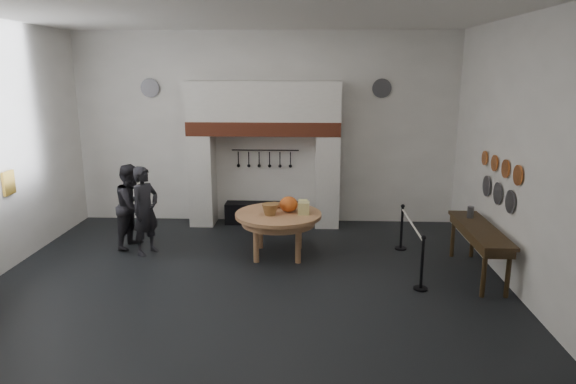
{
  "coord_description": "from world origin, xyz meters",
  "views": [
    {
      "loc": [
        1.08,
        -8.14,
        3.64
      ],
      "look_at": [
        0.66,
        1.35,
        1.35
      ],
      "focal_mm": 32.0,
      "sensor_mm": 36.0,
      "label": 1
    }
  ],
  "objects_px": {
    "iron_range": "(265,213)",
    "visitor_far": "(132,206)",
    "work_table": "(278,215)",
    "side_table": "(480,229)",
    "barrier_post_near": "(422,264)",
    "barrier_post_far": "(402,228)",
    "visitor_near": "(145,211)"
  },
  "relations": [
    {
      "from": "visitor_near",
      "to": "barrier_post_near",
      "type": "relative_size",
      "value": 1.98
    },
    {
      "from": "barrier_post_near",
      "to": "side_table",
      "type": "bearing_deg",
      "value": 31.06
    },
    {
      "from": "visitor_near",
      "to": "side_table",
      "type": "xyz_separation_m",
      "value": [
        6.29,
        -0.85,
        -0.02
      ]
    },
    {
      "from": "work_table",
      "to": "barrier_post_far",
      "type": "bearing_deg",
      "value": 10.42
    },
    {
      "from": "visitor_near",
      "to": "side_table",
      "type": "relative_size",
      "value": 0.81
    },
    {
      "from": "side_table",
      "to": "iron_range",
      "type": "bearing_deg",
      "value": 143.59
    },
    {
      "from": "side_table",
      "to": "barrier_post_far",
      "type": "relative_size",
      "value": 2.44
    },
    {
      "from": "visitor_far",
      "to": "side_table",
      "type": "relative_size",
      "value": 0.8
    },
    {
      "from": "visitor_far",
      "to": "work_table",
      "type": "bearing_deg",
      "value": -85.09
    },
    {
      "from": "barrier_post_near",
      "to": "barrier_post_far",
      "type": "relative_size",
      "value": 1.0
    },
    {
      "from": "work_table",
      "to": "visitor_far",
      "type": "relative_size",
      "value": 0.97
    },
    {
      "from": "iron_range",
      "to": "visitor_far",
      "type": "xyz_separation_m",
      "value": [
        -2.59,
        -1.77,
        0.63
      ]
    },
    {
      "from": "barrier_post_near",
      "to": "barrier_post_far",
      "type": "bearing_deg",
      "value": 90.0
    },
    {
      "from": "barrier_post_near",
      "to": "work_table",
      "type": "bearing_deg",
      "value": 148.46
    },
    {
      "from": "iron_range",
      "to": "work_table",
      "type": "height_order",
      "value": "work_table"
    },
    {
      "from": "iron_range",
      "to": "side_table",
      "type": "bearing_deg",
      "value": -36.41
    },
    {
      "from": "visitor_near",
      "to": "barrier_post_near",
      "type": "xyz_separation_m",
      "value": [
        5.16,
        -1.53,
        -0.44
      ]
    },
    {
      "from": "visitor_far",
      "to": "visitor_near",
      "type": "bearing_deg",
      "value": -122.72
    },
    {
      "from": "visitor_far",
      "to": "barrier_post_near",
      "type": "height_order",
      "value": "visitor_far"
    },
    {
      "from": "visitor_far",
      "to": "barrier_post_near",
      "type": "relative_size",
      "value": 1.95
    },
    {
      "from": "visitor_near",
      "to": "visitor_far",
      "type": "height_order",
      "value": "visitor_near"
    },
    {
      "from": "iron_range",
      "to": "barrier_post_near",
      "type": "bearing_deg",
      "value": -51.35
    },
    {
      "from": "visitor_far",
      "to": "iron_range",
      "type": "bearing_deg",
      "value": -43.35
    },
    {
      "from": "visitor_near",
      "to": "iron_range",
      "type": "bearing_deg",
      "value": -17.09
    },
    {
      "from": "work_table",
      "to": "side_table",
      "type": "bearing_deg",
      "value": -13.21
    },
    {
      "from": "work_table",
      "to": "barrier_post_near",
      "type": "distance_m",
      "value": 2.97
    },
    {
      "from": "iron_range",
      "to": "work_table",
      "type": "relative_size",
      "value": 1.12
    },
    {
      "from": "barrier_post_far",
      "to": "work_table",
      "type": "bearing_deg",
      "value": -169.58
    },
    {
      "from": "work_table",
      "to": "side_table",
      "type": "distance_m",
      "value": 3.74
    },
    {
      "from": "side_table",
      "to": "barrier_post_far",
      "type": "bearing_deg",
      "value": 130.78
    },
    {
      "from": "visitor_far",
      "to": "barrier_post_near",
      "type": "distance_m",
      "value": 5.9
    },
    {
      "from": "visitor_near",
      "to": "barrier_post_far",
      "type": "distance_m",
      "value": 5.2
    }
  ]
}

